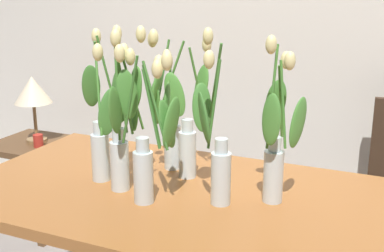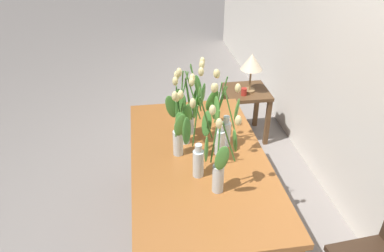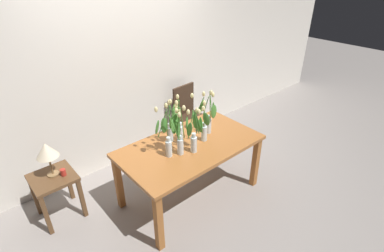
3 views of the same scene
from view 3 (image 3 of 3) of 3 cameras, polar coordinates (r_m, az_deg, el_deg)
name	(u,v)px [view 3 (image 3 of 3)]	position (r m, az deg, el deg)	size (l,w,h in m)	color
ground_plane	(190,194)	(3.77, -0.31, -13.04)	(18.00, 18.00, 0.00)	gray
room_wall_rear	(127,66)	(3.99, -12.44, 11.40)	(9.00, 0.10, 2.70)	silver
dining_table	(190,151)	(3.36, -0.34, -4.88)	(1.60, 0.90, 0.74)	#A3602D
tulip_vase_0	(209,117)	(3.44, 3.30, 1.72)	(0.19, 0.21, 0.57)	silver
tulip_vase_1	(195,133)	(3.09, 0.59, -1.43)	(0.23, 0.18, 0.53)	silver
tulip_vase_2	(172,128)	(3.27, -3.99, -0.43)	(0.17, 0.16, 0.55)	silver
tulip_vase_3	(168,138)	(3.03, -4.68, -2.36)	(0.26, 0.24, 0.58)	silver
tulip_vase_4	(203,127)	(3.28, 2.08, -0.16)	(0.17, 0.22, 0.58)	silver
tulip_vase_5	(179,134)	(3.06, -2.47, -1.50)	(0.17, 0.20, 0.58)	silver
tulip_vase_6	(178,126)	(3.29, -2.67, 0.04)	(0.21, 0.22, 0.56)	silver
dining_chair	(188,112)	(4.48, -0.72, 2.70)	(0.43, 0.43, 0.93)	#382619
side_table	(55,185)	(3.56, -25.12, -10.34)	(0.44, 0.44, 0.55)	brown
table_lamp	(46,151)	(3.34, -26.42, -4.38)	(0.22, 0.22, 0.40)	olive
pillar_candle	(63,172)	(3.43, -23.74, -8.23)	(0.06, 0.06, 0.07)	#B72D23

